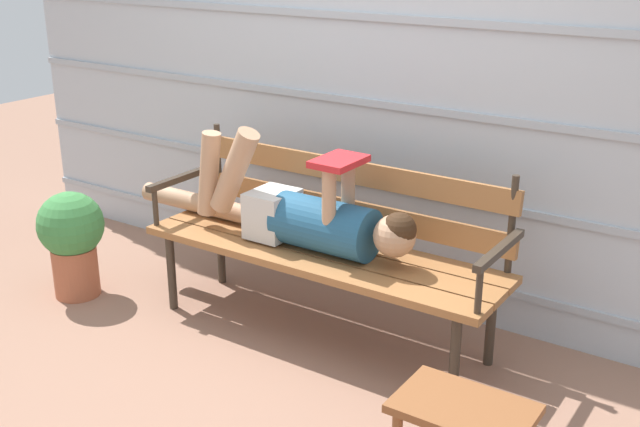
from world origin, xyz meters
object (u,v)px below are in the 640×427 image
at_px(reclining_person, 299,213).
at_px(park_bench, 328,236).
at_px(footstool, 463,424).
at_px(potted_plant, 72,237).

bearing_deg(reclining_person, park_bench, 32.06).
relative_size(park_bench, footstool, 3.97).
bearing_deg(footstool, potted_plant, 171.60).
height_order(park_bench, footstool, park_bench).
distance_m(reclining_person, footstool, 1.40).
relative_size(reclining_person, footstool, 3.69).
bearing_deg(potted_plant, reclining_person, 16.49).
height_order(footstool, potted_plant, potted_plant).
height_order(reclining_person, potted_plant, reclining_person).
xyz_separation_m(park_bench, potted_plant, (-1.33, -0.43, -0.16)).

